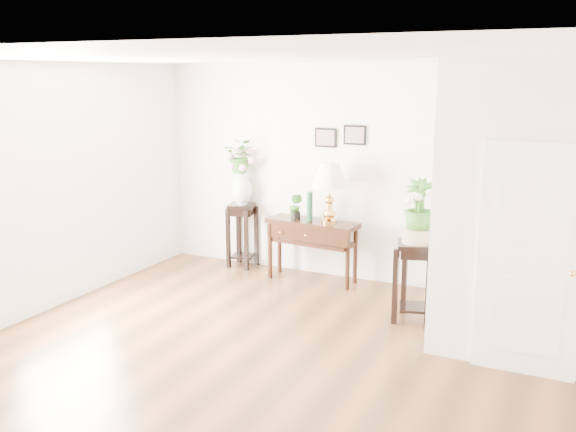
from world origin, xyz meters
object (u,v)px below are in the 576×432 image
Objects in this scene: table_lamp at (329,195)px; plant_stand_a at (242,235)px; plant_stand_b at (416,282)px; console_table at (312,251)px.

plant_stand_a is at bearing 172.92° from table_lamp.
table_lamp is 0.87× the size of plant_stand_a.
table_lamp is at bearing -7.08° from plant_stand_a.
plant_stand_a is (-1.37, 0.17, -0.71)m from table_lamp.
plant_stand_a reaches higher than plant_stand_b.
plant_stand_b is (2.73, -0.98, -0.00)m from plant_stand_a.
plant_stand_b is at bearing -30.80° from table_lamp.
table_lamp is at bearing 149.20° from plant_stand_b.
plant_stand_b is at bearing -21.85° from console_table.
table_lamp reaches higher than console_table.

